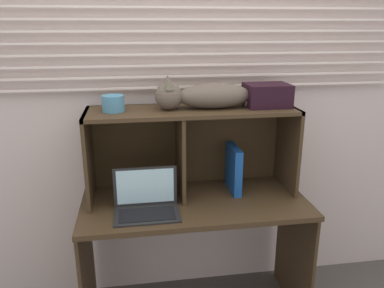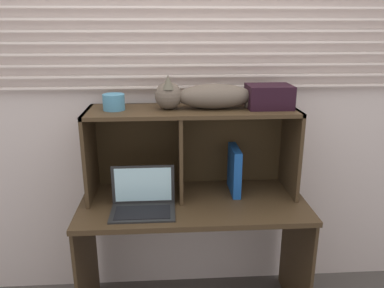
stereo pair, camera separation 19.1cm
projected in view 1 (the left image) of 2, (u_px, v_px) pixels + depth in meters
The scene contains 9 objects.
back_panel_with_blinds at pixel (186, 107), 2.39m from camera, with size 4.40×0.08×2.50m.
desk at pixel (195, 226), 2.27m from camera, with size 1.30×0.60×0.78m.
hutch_shelf_unit at pixel (190, 136), 2.25m from camera, with size 1.20×0.36×0.52m.
cat at pixel (205, 96), 2.16m from camera, with size 0.77×0.17×0.19m.
laptop at pixel (146, 203), 2.07m from camera, with size 0.35×0.22×0.23m.
binder_upright at pixel (234, 169), 2.32m from camera, with size 0.05×0.24×0.28m, color #174A97.
book_stack at pixel (154, 193), 2.28m from camera, with size 0.16×0.22×0.03m.
small_basket at pixel (113, 103), 2.09m from camera, with size 0.12×0.12×0.09m, color teal.
storage_box at pixel (267, 95), 2.21m from camera, with size 0.25×0.20×0.13m, color black.
Camera 1 is at (-0.33, -1.78, 1.76)m, focal length 35.81 mm.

